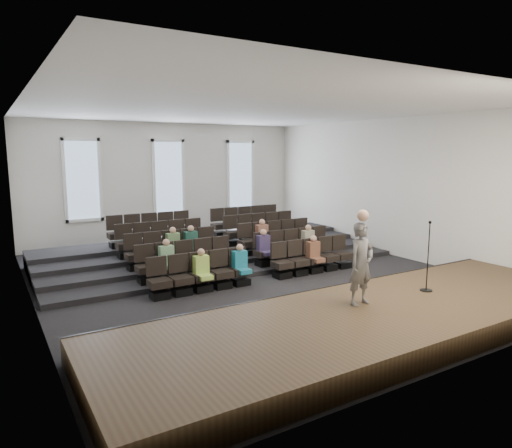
% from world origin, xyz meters
% --- Properties ---
extents(ground, '(14.00, 14.00, 0.00)m').
position_xyz_m(ground, '(0.00, 0.00, 0.00)').
color(ground, black).
rests_on(ground, ground).
extents(ceiling, '(12.00, 14.00, 0.02)m').
position_xyz_m(ceiling, '(0.00, 0.00, 5.01)').
color(ceiling, white).
rests_on(ceiling, ground).
extents(wall_back, '(12.00, 0.04, 5.00)m').
position_xyz_m(wall_back, '(0.00, 7.02, 2.50)').
color(wall_back, silver).
rests_on(wall_back, ground).
extents(wall_front, '(12.00, 0.04, 5.00)m').
position_xyz_m(wall_front, '(0.00, -7.02, 2.50)').
color(wall_front, silver).
rests_on(wall_front, ground).
extents(wall_left, '(0.04, 14.00, 5.00)m').
position_xyz_m(wall_left, '(-6.02, 0.00, 2.50)').
color(wall_left, silver).
rests_on(wall_left, ground).
extents(wall_right, '(0.04, 14.00, 5.00)m').
position_xyz_m(wall_right, '(6.02, 0.00, 2.50)').
color(wall_right, silver).
rests_on(wall_right, ground).
extents(stage, '(11.80, 3.60, 0.50)m').
position_xyz_m(stage, '(0.00, -5.10, 0.25)').
color(stage, '#42311C').
rests_on(stage, ground).
extents(stage_lip, '(11.80, 0.06, 0.52)m').
position_xyz_m(stage_lip, '(0.00, -3.33, 0.25)').
color(stage_lip, black).
rests_on(stage_lip, ground).
extents(risers, '(11.80, 4.80, 0.60)m').
position_xyz_m(risers, '(0.00, 3.17, 0.20)').
color(risers, black).
rests_on(risers, ground).
extents(seating_rows, '(6.80, 4.70, 1.67)m').
position_xyz_m(seating_rows, '(-0.00, 1.54, 0.68)').
color(seating_rows, black).
rests_on(seating_rows, ground).
extents(windows, '(8.44, 0.10, 3.24)m').
position_xyz_m(windows, '(0.00, 6.95, 2.70)').
color(windows, white).
rests_on(windows, wall_back).
extents(audience, '(5.45, 2.64, 1.10)m').
position_xyz_m(audience, '(-0.21, 0.45, 0.83)').
color(audience, '#ABD655').
rests_on(audience, seating_rows).
extents(speaker, '(0.68, 0.47, 1.78)m').
position_xyz_m(speaker, '(-0.03, -4.68, 1.39)').
color(speaker, '#605E5B').
rests_on(speaker, stage).
extents(mic_stand, '(0.28, 0.28, 1.69)m').
position_xyz_m(mic_stand, '(2.00, -4.79, 1.00)').
color(mic_stand, black).
rests_on(mic_stand, stage).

